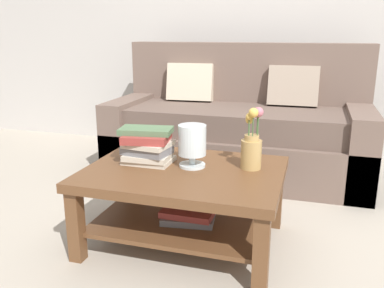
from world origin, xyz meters
TOP-DOWN VIEW (x-y plane):
  - ground_plane at (0.00, 0.00)m, footprint 10.00×10.00m
  - back_wall at (0.00, 1.65)m, footprint 6.40×0.12m
  - couch at (-0.03, 0.89)m, footprint 2.07×0.90m
  - coffee_table at (-0.08, -0.42)m, footprint 1.05×0.79m
  - book_stack_main at (-0.31, -0.37)m, footprint 0.31×0.25m
  - glass_hurricane_vase at (-0.06, -0.36)m, footprint 0.15×0.15m
  - flower_pitcher at (0.26, -0.30)m, footprint 0.11×0.11m

SIDE VIEW (x-z plane):
  - ground_plane at x=0.00m, z-range 0.00..0.00m
  - coffee_table at x=-0.08m, z-range 0.10..0.53m
  - couch at x=-0.03m, z-range -0.17..0.89m
  - book_stack_main at x=-0.31m, z-range 0.44..0.63m
  - flower_pitcher at x=0.26m, z-range 0.40..0.74m
  - glass_hurricane_vase at x=-0.06m, z-range 0.46..0.69m
  - back_wall at x=0.00m, z-range 0.00..2.70m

